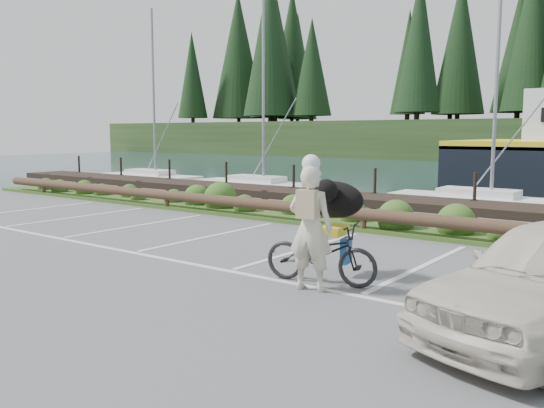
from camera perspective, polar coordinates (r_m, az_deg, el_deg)
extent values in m
plane|color=#555557|center=(10.57, -2.88, -6.26)|extent=(72.00, 72.00, 0.00)
cube|color=#3D5B21|center=(14.94, 10.27, -2.20)|extent=(34.00, 1.60, 0.10)
imported|color=black|center=(9.39, 4.85, -4.87)|extent=(2.00, 1.01, 1.00)
imported|color=beige|center=(8.89, 3.84, -2.40)|extent=(0.79, 0.59, 1.95)
ellipsoid|color=black|center=(9.82, 6.20, 0.45)|extent=(0.72, 1.16, 0.62)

